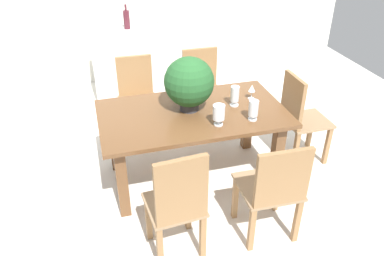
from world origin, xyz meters
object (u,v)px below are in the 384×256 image
chair_near_right (274,188)px  kitchen_counter (154,63)px  crystal_vase_center_near (219,113)px  wine_bottle_tall (101,24)px  chair_far_left (137,94)px  wine_bottle_amber (160,15)px  chair_near_left (178,203)px  crystal_vase_right (235,95)px  crystal_vase_left (253,109)px  flower_centerpiece (189,83)px  chair_foot_end (299,115)px  dining_table (193,123)px  wine_glass (252,89)px  chair_far_right (202,86)px  wine_bottle_green (127,19)px

chair_near_right → kitchen_counter: 2.91m
crystal_vase_center_near → wine_bottle_tall: (-0.81, 2.23, 0.21)m
chair_far_left → wine_bottle_tall: wine_bottle_tall is taller
wine_bottle_amber → chair_near_left: bearing=-99.7°
crystal_vase_right → crystal_vase_left: bearing=-78.6°
flower_centerpiece → kitchen_counter: (0.01, 1.87, -0.54)m
crystal_vase_right → kitchen_counter: 1.99m
chair_far_left → chair_foot_end: (1.52, -0.96, 0.01)m
crystal_vase_left → chair_far_left: bearing=124.8°
chair_near_left → flower_centerpiece: 1.17m
crystal_vase_right → wine_bottle_amber: wine_bottle_amber is taller
kitchen_counter → wine_bottle_amber: bearing=40.2°
dining_table → chair_far_left: (-0.39, 0.96, -0.10)m
crystal_vase_center_near → flower_centerpiece: bearing=116.4°
chair_far_left → crystal_vase_left: (0.86, -1.24, 0.33)m
chair_near_left → wine_bottle_amber: (0.51, 3.00, 0.55)m
crystal_vase_left → wine_glass: size_ratio=1.29×
crystal_vase_left → wine_bottle_amber: (-0.35, 2.33, 0.24)m
wine_bottle_amber → kitchen_counter: bearing=-139.8°
chair_near_left → kitchen_counter: (0.37, 2.88, -0.06)m
chair_far_right → crystal_vase_left: chair_far_right is taller
wine_bottle_green → chair_foot_end: bearing=-53.7°
dining_table → chair_far_left: 1.04m
chair_near_right → wine_bottle_amber: wine_bottle_amber is taller
kitchen_counter → chair_foot_end: bearing=-59.2°
crystal_vase_left → chair_near_left: bearing=-142.0°
crystal_vase_center_near → wine_glass: size_ratio=1.30×
crystal_vase_left → wine_bottle_green: wine_bottle_green is taller
dining_table → wine_bottle_green: wine_bottle_green is taller
chair_far_right → chair_near_right: bearing=-89.4°
crystal_vase_center_near → wine_bottle_amber: size_ratio=0.65×
wine_bottle_amber → wine_bottle_tall: size_ratio=1.10×
chair_near_left → wine_bottle_tall: wine_bottle_tall is taller
chair_near_right → chair_near_left: bearing=1.2°
chair_foot_end → flower_centerpiece: flower_centerpiece is taller
chair_far_left → chair_near_right: 2.07m
crystal_vase_center_near → crystal_vase_right: bearing=48.8°
crystal_vase_left → crystal_vase_center_near: 0.32m
wine_glass → wine_bottle_green: 2.12m
chair_far_left → chair_near_left: bearing=-88.3°
flower_centerpiece → crystal_vase_center_near: 0.41m
chair_far_right → crystal_vase_right: bearing=-87.7°
crystal_vase_right → crystal_vase_center_near: bearing=-131.2°
chair_foot_end → flower_centerpiece: 1.25m
wine_bottle_amber → flower_centerpiece: bearing=-94.2°
chair_near_left → crystal_vase_center_near: bearing=-132.9°
chair_far_left → dining_table: bearing=-66.5°
flower_centerpiece → chair_far_right: bearing=65.8°
wine_bottle_amber → chair_foot_end: bearing=-63.8°
flower_centerpiece → wine_bottle_tall: flower_centerpiece is taller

